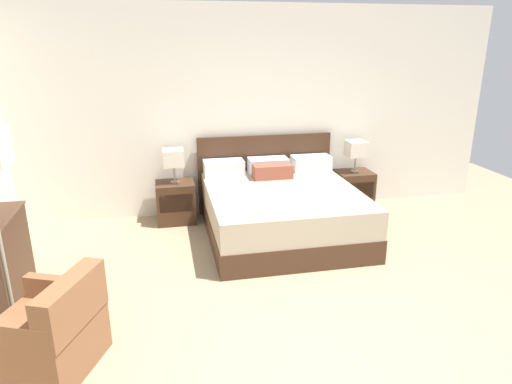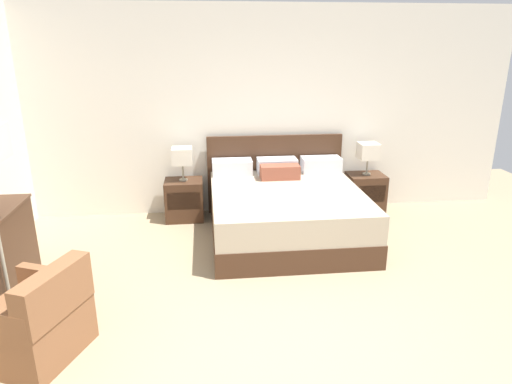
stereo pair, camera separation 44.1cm
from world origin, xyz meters
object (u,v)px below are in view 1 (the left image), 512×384
(nightstand_left, at_px, (176,202))
(table_lamp_right, at_px, (356,149))
(armchair_by_window, at_px, (48,335))
(nightstand_right, at_px, (353,190))
(table_lamp_left, at_px, (173,158))
(bed, at_px, (281,209))

(nightstand_left, distance_m, table_lamp_right, 2.59)
(armchair_by_window, bearing_deg, table_lamp_right, 37.72)
(nightstand_right, relative_size, table_lamp_right, 1.23)
(table_lamp_right, bearing_deg, table_lamp_left, 180.00)
(nightstand_right, xyz_separation_m, table_lamp_right, (0.00, 0.00, 0.60))
(nightstand_right, xyz_separation_m, armchair_by_window, (-3.55, -2.74, 0.01))
(bed, height_order, table_lamp_right, bed)
(table_lamp_left, bearing_deg, table_lamp_right, 0.00)
(nightstand_right, relative_size, armchair_by_window, 0.61)
(table_lamp_right, relative_size, armchair_by_window, 0.49)
(nightstand_right, distance_m, table_lamp_left, 2.59)
(table_lamp_left, distance_m, table_lamp_right, 2.52)
(nightstand_left, height_order, armchair_by_window, armchair_by_window)
(bed, distance_m, nightstand_left, 1.44)
(bed, relative_size, table_lamp_left, 4.43)
(bed, bearing_deg, table_lamp_right, 29.13)
(bed, distance_m, table_lamp_right, 1.54)
(nightstand_left, xyz_separation_m, nightstand_right, (2.52, 0.00, 0.00))
(table_lamp_left, xyz_separation_m, table_lamp_right, (2.52, 0.00, 0.00))
(table_lamp_left, bearing_deg, nightstand_left, -90.00)
(nightstand_left, xyz_separation_m, table_lamp_right, (2.52, 0.00, 0.60))
(table_lamp_right, bearing_deg, bed, -150.87)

